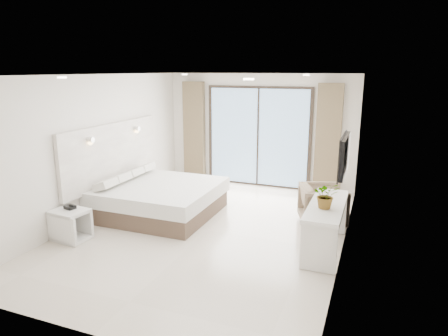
{
  "coord_description": "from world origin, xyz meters",
  "views": [
    {
      "loc": [
        2.67,
        -6.07,
        2.78
      ],
      "look_at": [
        0.15,
        0.4,
        1.06
      ],
      "focal_mm": 32.0,
      "sensor_mm": 36.0,
      "label": 1
    }
  ],
  "objects_px": {
    "bed": "(159,198)",
    "console_desk": "(326,216)",
    "armchair": "(323,203)",
    "nightstand": "(71,225)"
  },
  "relations": [
    {
      "from": "bed",
      "to": "console_desk",
      "type": "bearing_deg",
      "value": -8.47
    },
    {
      "from": "nightstand",
      "to": "bed",
      "type": "bearing_deg",
      "value": 71.03
    },
    {
      "from": "bed",
      "to": "armchair",
      "type": "distance_m",
      "value": 3.14
    },
    {
      "from": "bed",
      "to": "armchair",
      "type": "xyz_separation_m",
      "value": [
        3.08,
        0.61,
        0.09
      ]
    },
    {
      "from": "nightstand",
      "to": "armchair",
      "type": "distance_m",
      "value": 4.44
    },
    {
      "from": "nightstand",
      "to": "armchair",
      "type": "xyz_separation_m",
      "value": [
        3.83,
        2.23,
        0.14
      ]
    },
    {
      "from": "bed",
      "to": "console_desk",
      "type": "relative_size",
      "value": 1.29
    },
    {
      "from": "armchair",
      "to": "console_desk",
      "type": "bearing_deg",
      "value": 170.64
    },
    {
      "from": "nightstand",
      "to": "console_desk",
      "type": "height_order",
      "value": "console_desk"
    },
    {
      "from": "bed",
      "to": "armchair",
      "type": "relative_size",
      "value": 2.67
    }
  ]
}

